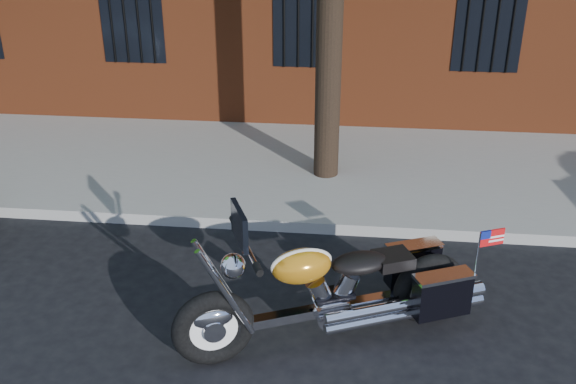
# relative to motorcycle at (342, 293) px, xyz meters

# --- Properties ---
(ground) EXTENTS (120.00, 120.00, 0.00)m
(ground) POSITION_rel_motorcycle_xyz_m (-0.85, 0.76, -0.52)
(ground) COLOR black
(ground) RESTS_ON ground
(curb) EXTENTS (40.00, 0.16, 0.15)m
(curb) POSITION_rel_motorcycle_xyz_m (-0.85, 2.14, -0.44)
(curb) COLOR gray
(curb) RESTS_ON ground
(sidewalk) EXTENTS (40.00, 3.60, 0.15)m
(sidewalk) POSITION_rel_motorcycle_xyz_m (-0.85, 4.02, -0.44)
(sidewalk) COLOR gray
(sidewalk) RESTS_ON ground
(motorcycle) EXTENTS (2.97, 1.59, 1.54)m
(motorcycle) POSITION_rel_motorcycle_xyz_m (0.00, 0.00, 0.00)
(motorcycle) COLOR black
(motorcycle) RESTS_ON ground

